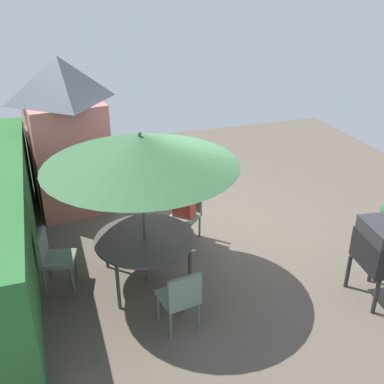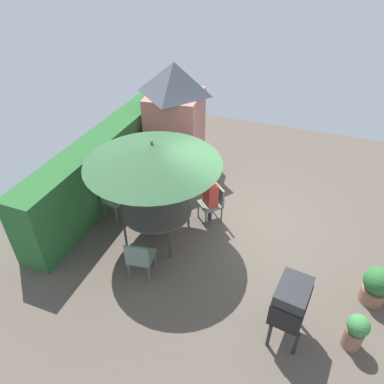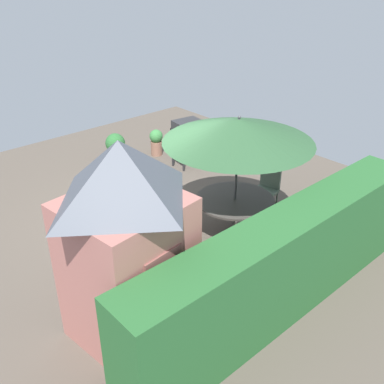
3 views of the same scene
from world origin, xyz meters
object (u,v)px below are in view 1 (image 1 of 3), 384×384
garden_shed (66,133)px  person_in_red (184,200)px  bbq_grill (381,247)px  chair_near_shed (186,211)px  chair_toward_hedge (181,296)px  chair_far_side (52,255)px  patio_umbrella (140,151)px  patio_table (145,241)px

garden_shed → person_in_red: bearing=-140.1°
bbq_grill → chair_near_shed: 3.17m
chair_near_shed → chair_toward_hedge: bearing=160.1°
garden_shed → chair_near_shed: 2.80m
garden_shed → bbq_grill: bearing=-139.1°
chair_near_shed → person_in_red: 0.28m
garden_shed → chair_far_side: size_ratio=3.25×
bbq_grill → patio_umbrella: bearing=64.4°
chair_toward_hedge → person_in_red: person_in_red is taller
bbq_grill → person_in_red: person_in_red is taller
chair_toward_hedge → garden_shed: bearing=13.3°
garden_shed → patio_table: garden_shed is taller
patio_umbrella → bbq_grill: size_ratio=2.25×
chair_far_side → patio_umbrella: bearing=-104.0°
patio_table → person_in_red: 1.29m
patio_table → patio_umbrella: size_ratio=0.55×
patio_umbrella → person_in_red: patio_umbrella is taller
patio_umbrella → chair_far_side: 2.09m
bbq_grill → chair_toward_hedge: (0.26, 2.81, -0.33)m
garden_shed → chair_toward_hedge: (-4.11, -0.97, -0.97)m
chair_toward_hedge → person_in_red: 2.22m
patio_umbrella → bbq_grill: bearing=-115.6°
chair_near_shed → chair_toward_hedge: same height
person_in_red → chair_near_shed: bearing=-44.4°
chair_far_side → chair_toward_hedge: (-1.50, -1.50, 0.00)m
garden_shed → patio_umbrella: garden_shed is taller
garden_shed → person_in_red: 2.73m
chair_near_shed → bbq_grill: bearing=-139.8°
chair_near_shed → chair_far_side: same height
chair_toward_hedge → patio_umbrella: bearing=8.7°
chair_far_side → chair_toward_hedge: bearing=-135.0°
chair_far_side → person_in_red: bearing=-75.2°
patio_table → chair_near_shed: (0.98, -0.96, -0.18)m
garden_shed → bbq_grill: 5.82m
patio_umbrella → bbq_grill: patio_umbrella is taller
patio_table → patio_umbrella: bearing=-26.6°
chair_near_shed → person_in_red: bearing=135.6°
chair_far_side → person_in_red: 2.31m
patio_umbrella → chair_far_side: patio_umbrella is taller
chair_toward_hedge → patio_table: bearing=8.7°
garden_shed → patio_table: (-2.94, -0.79, -0.80)m
patio_table → chair_far_side: 1.37m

